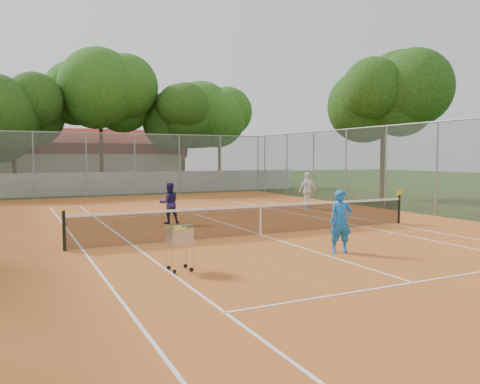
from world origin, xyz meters
name	(u,v)px	position (x,y,z in m)	size (l,w,h in m)	color
ground	(260,235)	(0.00, 0.00, 0.00)	(120.00, 120.00, 0.00)	#1A350E
court_pad	(260,235)	(0.00, 0.00, 0.01)	(18.00, 34.00, 0.02)	#C06325
court_lines	(260,235)	(0.00, 0.00, 0.02)	(10.98, 23.78, 0.01)	white
tennis_net	(260,220)	(0.00, 0.00, 0.51)	(11.88, 0.10, 0.98)	black
perimeter_fence	(261,173)	(0.00, 0.00, 2.00)	(18.00, 34.00, 4.00)	slate
boundary_wall	(128,183)	(0.00, 19.00, 0.75)	(26.00, 0.30, 1.50)	silver
clubhouse	(79,161)	(-2.00, 29.00, 2.20)	(16.40, 9.00, 4.40)	beige
tropical_trees	(118,123)	(0.00, 22.00, 5.00)	(29.00, 19.00, 10.00)	#17380E
player_near	(341,221)	(0.55, -3.38, 0.84)	(0.60, 0.39, 1.64)	blue
player_far_left	(169,203)	(-1.86, 3.77, 0.79)	(0.75, 0.58, 1.54)	#251B51
player_far_right	(308,190)	(5.67, 5.68, 0.91)	(1.04, 0.43, 1.77)	white
ball_hopper	(180,247)	(-3.88, -3.46, 0.55)	(0.51, 0.51, 1.06)	#B8B8C0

